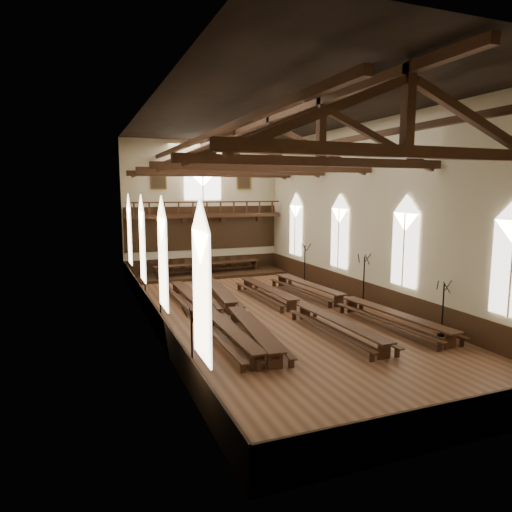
{
  "coord_description": "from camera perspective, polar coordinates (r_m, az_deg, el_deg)",
  "views": [
    {
      "loc": [
        -9.0,
        -20.97,
        6.28
      ],
      "look_at": [
        -0.16,
        1.5,
        2.81
      ],
      "focal_mm": 32.0,
      "sensor_mm": 36.0,
      "label": 1
    }
  ],
  "objects": [
    {
      "name": "roof_trusses",
      "position": [
        22.9,
        1.79,
        13.01
      ],
      "size": [
        11.7,
        25.7,
        2.8
      ],
      "color": "#3C2513",
      "rests_on": "room_walls"
    },
    {
      "name": "wainscot_band",
      "position": [
        23.52,
        1.71,
        -5.81
      ],
      "size": [
        12.0,
        26.0,
        1.2
      ],
      "color": "#311C0E",
      "rests_on": "ground"
    },
    {
      "name": "high_chairs",
      "position": [
        34.79,
        -6.32,
        -1.03
      ],
      "size": [
        6.76,
        0.46,
        0.99
      ],
      "color": "#3C2513",
      "rests_on": "dais"
    },
    {
      "name": "refectory_row_c",
      "position": [
        23.37,
        5.28,
        -6.14
      ],
      "size": [
        1.67,
        14.07,
        0.71
      ],
      "color": "#3C2513",
      "rests_on": "ground"
    },
    {
      "name": "candelabrum_left_mid",
      "position": [
        22.0,
        -11.84,
        -6.47
      ],
      "size": [
        0.69,
        0.79,
        2.58
      ],
      "color": "black",
      "rests_on": "ground"
    },
    {
      "name": "side_windows",
      "position": [
        22.96,
        1.74,
        1.82
      ],
      "size": [
        11.85,
        19.8,
        4.5
      ],
      "color": "white",
      "rests_on": "room_walls"
    },
    {
      "name": "refectory_row_d",
      "position": [
        24.83,
        11.07,
        -5.35
      ],
      "size": [
        2.06,
        14.44,
        0.74
      ],
      "color": "#3C2513",
      "rests_on": "ground"
    },
    {
      "name": "dais",
      "position": [
        34.14,
        -5.95,
        -2.3
      ],
      "size": [
        11.4,
        3.12,
        0.21
      ],
      "primitive_type": "cube",
      "color": "#311C0E",
      "rests_on": "ground"
    },
    {
      "name": "candelabrum_right_far",
      "position": [
        31.81,
        6.1,
        -1.76
      ],
      "size": [
        0.74,
        0.83,
        2.69
      ],
      "color": "black",
      "rests_on": "ground"
    },
    {
      "name": "room_walls",
      "position": [
        22.82,
        1.77,
        8.62
      ],
      "size": [
        26.0,
        26.0,
        26.0
      ],
      "color": "#C4BB94",
      "rests_on": "ground"
    },
    {
      "name": "minstrels_gallery",
      "position": [
        34.89,
        -6.49,
        4.22
      ],
      "size": [
        11.8,
        1.24,
        3.7
      ],
      "color": "#3C2513",
      "rests_on": "room_walls"
    },
    {
      "name": "candelabrum_left_near",
      "position": [
        16.15,
        -8.0,
        -12.01
      ],
      "size": [
        0.71,
        0.71,
        2.4
      ],
      "color": "black",
      "rests_on": "ground"
    },
    {
      "name": "candelabrum_right_near",
      "position": [
        21.54,
        22.25,
        -7.34
      ],
      "size": [
        0.69,
        0.75,
        2.45
      ],
      "color": "black",
      "rests_on": "ground"
    },
    {
      "name": "refectory_row_a",
      "position": [
        22.37,
        -6.23,
        -6.86
      ],
      "size": [
        1.44,
        13.8,
        0.68
      ],
      "color": "#3C2513",
      "rests_on": "ground"
    },
    {
      "name": "portraits",
      "position": [
        35.05,
        -6.68,
        9.46
      ],
      "size": [
        7.75,
        0.09,
        1.45
      ],
      "color": "brown",
      "rests_on": "room_walls"
    },
    {
      "name": "candelabrum_right_mid",
      "position": [
        25.92,
        13.28,
        -4.1
      ],
      "size": [
        0.87,
        0.82,
        2.87
      ],
      "color": "black",
      "rests_on": "ground"
    },
    {
      "name": "refectory_row_b",
      "position": [
        22.69,
        -2.78,
        -6.54
      ],
      "size": [
        2.13,
        14.18,
        0.71
      ],
      "color": "#3C2513",
      "rests_on": "ground"
    },
    {
      "name": "end_window",
      "position": [
        35.06,
        -6.68,
        9.66
      ],
      "size": [
        2.8,
        0.12,
        3.8
      ],
      "color": "white",
      "rests_on": "room_walls"
    },
    {
      "name": "candelabrum_left_far",
      "position": [
        26.93,
        -13.68,
        -3.96
      ],
      "size": [
        0.7,
        0.72,
        2.4
      ],
      "color": "black",
      "rests_on": "ground"
    },
    {
      "name": "high_table",
      "position": [
        34.01,
        -5.97,
        -1.05
      ],
      "size": [
        8.23,
        1.66,
        0.77
      ],
      "color": "#3C2513",
      "rests_on": "dais"
    },
    {
      "name": "ground",
      "position": [
        23.67,
        1.7,
        -7.22
      ],
      "size": [
        26.0,
        26.0,
        0.0
      ],
      "primitive_type": "plane",
      "color": "brown",
      "rests_on": "ground"
    }
  ]
}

